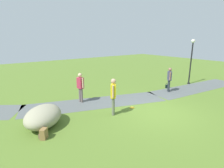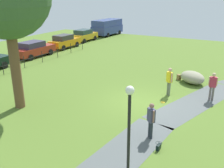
# 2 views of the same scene
# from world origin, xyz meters

# --- Properties ---
(ground_plane) EXTENTS (48.00, 48.00, 0.00)m
(ground_plane) POSITION_xyz_m (0.00, 0.00, 0.00)
(ground_plane) COLOR #547229
(footpath_segment_near) EXTENTS (8.17, 2.83, 0.01)m
(footpath_segment_near) POSITION_xyz_m (-6.03, -1.26, 0.00)
(footpath_segment_near) COLOR #545A5A
(footpath_segment_near) RESTS_ON ground
(footpath_segment_mid) EXTENTS (8.19, 4.38, 0.01)m
(footpath_segment_mid) POSITION_xyz_m (1.73, -3.01, 0.00)
(footpath_segment_mid) COLOR #545A5A
(footpath_segment_mid) RESTS_ON ground
(lamp_post) EXTENTS (0.28, 0.28, 3.51)m
(lamp_post) POSITION_xyz_m (-6.56, -2.24, 2.17)
(lamp_post) COLOR black
(lamp_post) RESTS_ON ground
(lawn_boulder) EXTENTS (2.30, 2.38, 0.85)m
(lawn_boulder) POSITION_xyz_m (4.93, -2.02, 0.43)
(lawn_boulder) COLOR gray
(lawn_boulder) RESTS_ON ground
(woman_with_handbag) EXTENTS (0.42, 0.42, 1.66)m
(woman_with_handbag) POSITION_xyz_m (-3.45, -1.91, 0.96)
(woman_with_handbag) COLOR #252C31
(woman_with_handbag) RESTS_ON ground
(man_near_boulder) EXTENTS (0.31, 0.51, 1.70)m
(man_near_boulder) POSITION_xyz_m (2.34, -3.67, 0.99)
(man_near_boulder) COLOR #655958
(man_near_boulder) RESTS_ON ground
(passerby_on_path) EXTENTS (0.42, 0.43, 1.77)m
(passerby_on_path) POSITION_xyz_m (1.90, -1.18, 1.04)
(passerby_on_path) COLOR #646B56
(passerby_on_path) RESTS_ON ground
(handbag_on_grass) EXTENTS (0.32, 0.28, 0.31)m
(handbag_on_grass) POSITION_xyz_m (-4.17, -2.54, 0.14)
(handbag_on_grass) COLOR black
(handbag_on_grass) RESTS_ON ground
(backpack_by_boulder) EXTENTS (0.35, 0.35, 0.40)m
(backpack_by_boulder) POSITION_xyz_m (5.24, -1.00, 0.19)
(backpack_by_boulder) COLOR olive
(backpack_by_boulder) RESTS_ON ground
(frisbee_on_grass) EXTENTS (0.25, 0.25, 0.02)m
(frisbee_on_grass) POSITION_xyz_m (0.60, -1.24, 0.01)
(frisbee_on_grass) COLOR yellow
(frisbee_on_grass) RESTS_ON ground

